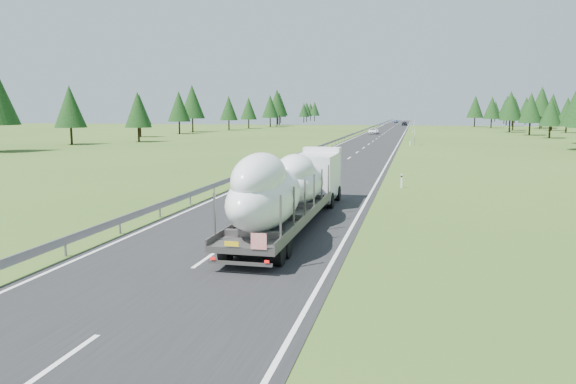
% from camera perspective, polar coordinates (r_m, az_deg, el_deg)
% --- Properties ---
extents(ground, '(400.00, 400.00, 0.00)m').
position_cam_1_polar(ground, '(13.69, -22.18, -15.77)').
color(ground, '#35501A').
rests_on(ground, ground).
extents(road_surface, '(10.00, 400.00, 0.02)m').
position_cam_1_polar(road_surface, '(110.52, 9.02, 5.38)').
color(road_surface, black).
rests_on(road_surface, ground).
extents(guardrail, '(0.10, 400.00, 0.76)m').
position_cam_1_polar(guardrail, '(110.92, 6.28, 5.75)').
color(guardrail, slate).
rests_on(guardrail, ground).
extents(marker_posts, '(0.13, 350.08, 1.00)m').
position_cam_1_polar(marker_posts, '(165.21, 12.60, 6.40)').
color(marker_posts, silver).
rests_on(marker_posts, ground).
extents(highway_sign, '(0.08, 0.90, 2.60)m').
position_cam_1_polar(highway_sign, '(90.21, 12.76, 5.79)').
color(highway_sign, slate).
rests_on(highway_sign, ground).
extents(tree_line_left, '(14.70, 313.93, 12.65)m').
position_cam_1_polar(tree_line_left, '(141.78, -8.60, 8.76)').
color(tree_line_left, black).
rests_on(tree_line_left, ground).
extents(boat_truck, '(2.43, 17.22, 3.90)m').
position_cam_1_polar(boat_truck, '(25.71, 0.19, 0.64)').
color(boat_truck, silver).
rests_on(boat_truck, ground).
extents(distant_van, '(2.68, 5.18, 1.39)m').
position_cam_1_polar(distant_van, '(132.09, 8.67, 6.15)').
color(distant_van, white).
rests_on(distant_van, ground).
extents(distant_car_dark, '(1.93, 4.66, 1.58)m').
position_cam_1_polar(distant_car_dark, '(206.48, 11.75, 6.84)').
color(distant_car_dark, black).
rests_on(distant_car_dark, ground).
extents(distant_car_blue, '(1.45, 3.89, 1.27)m').
position_cam_1_polar(distant_car_blue, '(250.29, 10.91, 7.05)').
color(distant_car_blue, '#172541').
rests_on(distant_car_blue, ground).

